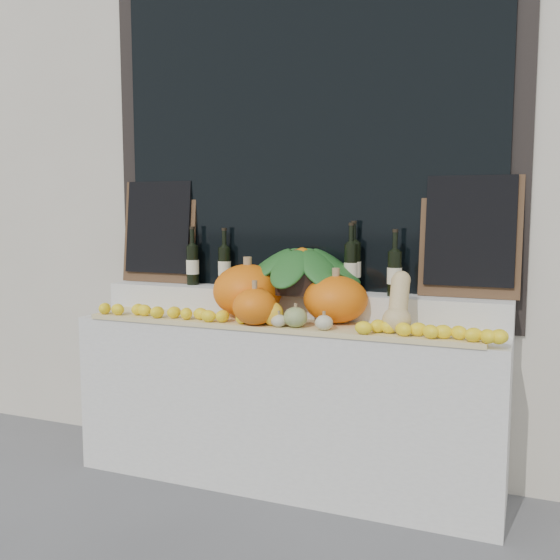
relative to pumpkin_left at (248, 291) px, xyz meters
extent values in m
cube|color=beige|center=(0.20, 0.77, 1.20)|extent=(7.00, 0.90, 4.50)
cube|color=black|center=(0.20, 0.32, 0.85)|extent=(2.40, 0.04, 2.10)
cube|color=black|center=(0.20, 0.29, 0.85)|extent=(2.20, 0.02, 2.00)
cube|color=silver|center=(0.20, 0.04, -0.61)|extent=(2.30, 0.55, 0.88)
cube|color=silver|center=(0.20, 0.19, -0.09)|extent=(2.30, 0.25, 0.16)
cube|color=tan|center=(0.20, -0.08, -0.16)|extent=(2.10, 0.32, 0.02)
ellipsoid|color=orange|center=(0.00, 0.00, 0.00)|extent=(0.44, 0.44, 0.29)
ellipsoid|color=orange|center=(0.49, 0.02, -0.02)|extent=(0.39, 0.39, 0.24)
ellipsoid|color=orange|center=(0.13, -0.19, -0.05)|extent=(0.27, 0.27, 0.19)
ellipsoid|color=tan|center=(0.84, -0.12, -0.08)|extent=(0.14, 0.14, 0.12)
cylinder|color=tan|center=(0.84, -0.07, 0.03)|extent=(0.09, 0.14, 0.18)
sphere|color=tan|center=(0.84, -0.03, 0.10)|extent=(0.09, 0.09, 0.09)
ellipsoid|color=#35631D|center=(0.34, -0.18, -0.09)|extent=(0.12, 0.12, 0.10)
cylinder|color=#8F754E|center=(0.34, -0.18, -0.03)|extent=(0.02, 0.02, 0.02)
ellipsoid|color=#35631D|center=(0.13, -0.18, -0.10)|extent=(0.10, 0.10, 0.09)
cylinder|color=#8F754E|center=(0.13, -0.18, -0.04)|extent=(0.02, 0.02, 0.02)
ellipsoid|color=beige|center=(0.26, -0.20, -0.11)|extent=(0.08, 0.08, 0.06)
cylinder|color=#8F754E|center=(0.26, -0.20, -0.07)|extent=(0.02, 0.02, 0.02)
ellipsoid|color=yellow|center=(0.22, -0.18, -0.08)|extent=(0.11, 0.11, 0.12)
cylinder|color=#8F754E|center=(0.22, -0.18, -0.01)|extent=(0.02, 0.02, 0.02)
ellipsoid|color=beige|center=(0.50, -0.20, -0.11)|extent=(0.09, 0.09, 0.07)
cylinder|color=#8F754E|center=(0.50, -0.20, -0.06)|extent=(0.02, 0.02, 0.02)
cylinder|color=black|center=(0.25, 0.18, 0.05)|extent=(0.47, 0.47, 0.12)
cylinder|color=black|center=(-0.46, 0.21, 0.11)|extent=(0.07, 0.07, 0.23)
cylinder|color=black|center=(-0.46, 0.21, 0.27)|extent=(0.03, 0.03, 0.10)
cylinder|color=beige|center=(-0.46, 0.21, 0.10)|extent=(0.08, 0.08, 0.08)
cylinder|color=black|center=(-0.46, 0.21, 0.33)|extent=(0.03, 0.03, 0.02)
cylinder|color=black|center=(-0.25, 0.23, 0.10)|extent=(0.07, 0.07, 0.23)
cylinder|color=black|center=(-0.25, 0.23, 0.27)|extent=(0.03, 0.03, 0.10)
cylinder|color=beige|center=(-0.25, 0.23, 0.09)|extent=(0.08, 0.08, 0.08)
cylinder|color=black|center=(-0.25, 0.23, 0.32)|extent=(0.03, 0.03, 0.02)
cylinder|color=black|center=(0.53, 0.22, 0.13)|extent=(0.08, 0.08, 0.27)
cylinder|color=black|center=(0.53, 0.22, 0.31)|extent=(0.03, 0.03, 0.10)
cylinder|color=beige|center=(0.53, 0.22, 0.12)|extent=(0.08, 0.08, 0.08)
cylinder|color=black|center=(0.53, 0.22, 0.37)|extent=(0.03, 0.03, 0.02)
cylinder|color=black|center=(0.52, 0.19, 0.12)|extent=(0.07, 0.07, 0.26)
cylinder|color=black|center=(0.52, 0.19, 0.30)|extent=(0.03, 0.03, 0.10)
cylinder|color=beige|center=(0.52, 0.19, 0.11)|extent=(0.08, 0.08, 0.08)
cylinder|color=black|center=(0.52, 0.19, 0.36)|extent=(0.03, 0.03, 0.02)
cylinder|color=black|center=(0.76, 0.16, 0.11)|extent=(0.07, 0.07, 0.23)
cylinder|color=black|center=(0.76, 0.16, 0.27)|extent=(0.03, 0.03, 0.10)
cylinder|color=beige|center=(0.76, 0.16, 0.10)|extent=(0.08, 0.08, 0.08)
cylinder|color=black|center=(0.76, 0.16, 0.33)|extent=(0.03, 0.03, 0.02)
cube|color=#4C331E|center=(-0.72, 0.26, 0.30)|extent=(0.50, 0.09, 0.62)
cube|color=black|center=(-0.72, 0.25, 0.33)|extent=(0.44, 0.08, 0.56)
cube|color=#4C331E|center=(1.12, 0.26, 0.30)|extent=(0.50, 0.09, 0.62)
cube|color=black|center=(1.12, 0.25, 0.33)|extent=(0.44, 0.08, 0.56)
camera|label=1|loc=(1.41, -3.03, 0.43)|focal=40.00mm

